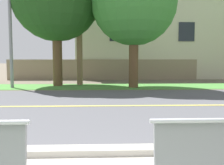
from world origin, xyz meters
The scene contains 7 objects.
ground_plane centered at (0.00, 8.00, 0.00)m, with size 140.00×140.00×0.00m, color #665B4C.
curb_edge centered at (0.00, 2.35, 0.06)m, with size 44.00×0.30×0.11m, color #ADA89E.
street_asphalt centered at (0.00, 6.50, 0.00)m, with size 52.00×8.00×0.01m, color #515156.
road_centre_line centered at (0.00, 6.50, 0.01)m, with size 48.00×0.14×0.01m, color #E0CC4C.
far_verge_grass centered at (0.00, 12.19, 0.01)m, with size 48.00×2.80×0.02m, color #478438.
garden_wall centered at (0.19, 16.75, 0.70)m, with size 13.00×0.36×1.40m, color gray.
house_across_street centered at (3.58, 19.95, 3.35)m, with size 11.44×6.91×6.60m.
Camera 1 is at (0.09, -1.64, 1.47)m, focal length 42.70 mm.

